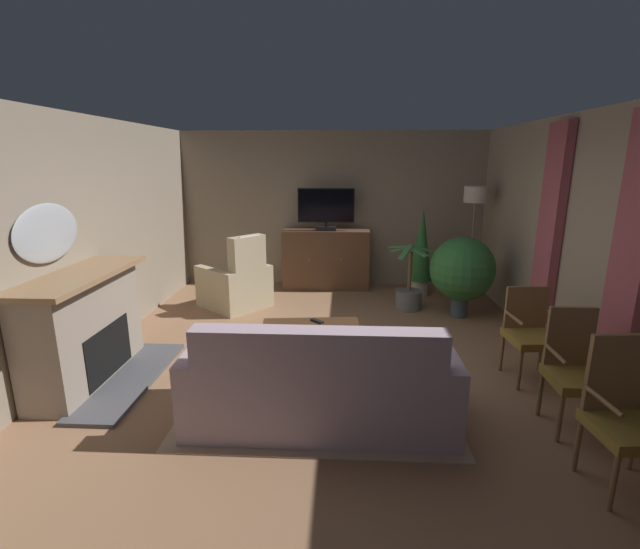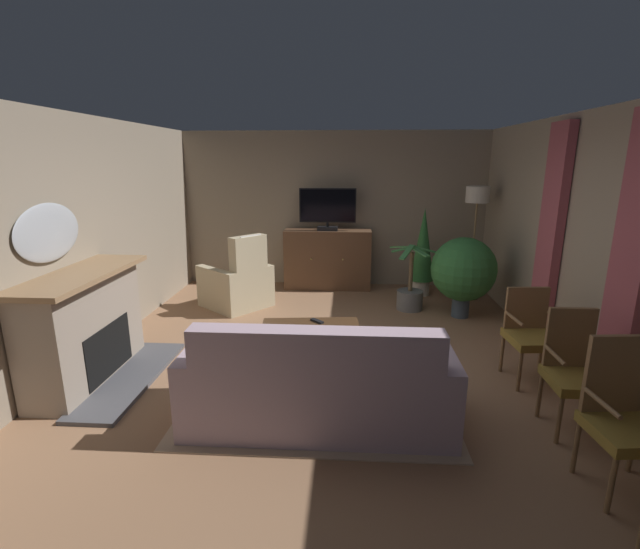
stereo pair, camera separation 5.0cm
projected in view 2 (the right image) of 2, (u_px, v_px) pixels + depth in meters
The scene contains 22 objects.
ground_plane at pixel (322, 367), 4.89m from camera, with size 5.84×7.36×0.04m, color #936B4C.
wall_back at pixel (334, 210), 7.87m from camera, with size 5.84×0.10×2.67m, color gray.
wall_left at pixel (71, 243), 4.72m from camera, with size 0.10×7.36×2.67m, color gray.
wall_right_with_window at pixel (593, 249), 4.39m from camera, with size 0.10×7.36×2.67m, color gray.
curtain_panel_near at pixel (633, 252), 3.60m from camera, with size 0.10×0.44×2.24m, color #A34C56.
curtain_panel_far at pixel (552, 225), 5.05m from camera, with size 0.10×0.44×2.24m, color #A34C56.
rug_central at pixel (319, 391), 4.34m from camera, with size 2.42×2.03×0.01m, color tan.
fireplace at pixel (87, 329), 4.47m from camera, with size 0.93×1.69×1.13m.
wall_mirror_oval at pixel (49, 233), 4.24m from camera, with size 0.06×0.95×0.56m, color #B2B7BF.
tv_cabinet at pixel (328, 261), 7.75m from camera, with size 1.48×0.46×1.03m.
television at pixel (328, 208), 7.47m from camera, with size 0.95×0.20×0.71m.
coffee_table at pixel (311, 330), 4.87m from camera, with size 1.11×0.62×0.44m.
tv_remote at pixel (317, 321), 4.96m from camera, with size 0.17×0.05×0.02m, color black.
sofa_floral at pixel (319, 388), 3.76m from camera, with size 2.22×0.94×0.97m.
armchair_in_far_corner at pixel (238, 284), 6.79m from camera, with size 1.20×1.19×1.15m.
side_chair_mid_row at pixel (624, 414), 2.98m from camera, with size 0.51×0.48×1.05m.
side_chair_nearest_door at pixel (574, 369), 3.66m from camera, with size 0.43×0.45×1.01m.
side_chair_far_end at pixel (531, 332), 4.49m from camera, with size 0.51×0.51×0.93m.
potted_plant_leafy_by_curtain at pixel (463, 270), 6.26m from camera, with size 0.90×0.90×1.15m.
potted_plant_small_fern_corner at pixel (410, 295), 6.69m from camera, with size 0.72×0.83×0.99m.
potted_plant_tall_palm_by_window at pixel (423, 249), 7.28m from camera, with size 0.39×0.39×1.44m.
floor_lamp at pixel (477, 207), 6.95m from camera, with size 0.36×0.36×1.79m.
Camera 2 is at (0.26, -4.48, 2.19)m, focal length 25.07 mm.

